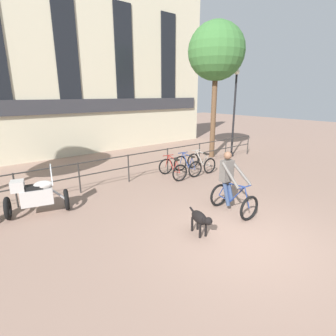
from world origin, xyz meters
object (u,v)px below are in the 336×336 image
(parked_bicycle_near_lamp, at_px, (173,169))
(street_lamp, at_px, (234,109))
(parked_motorcycle, at_px, (36,195))
(parked_bicycle_mid_left, at_px, (187,166))
(dog, at_px, (200,219))
(parked_bicycle_mid_right, at_px, (201,162))
(cyclist_with_bike, at_px, (230,186))

(parked_bicycle_near_lamp, relative_size, street_lamp, 0.27)
(parked_motorcycle, relative_size, parked_bicycle_mid_left, 1.42)
(dog, distance_m, parked_bicycle_mid_right, 5.43)
(street_lamp, bearing_deg, parked_bicycle_mid_right, -164.48)
(parked_bicycle_near_lamp, height_order, parked_bicycle_mid_left, same)
(cyclist_with_bike, height_order, parked_bicycle_near_lamp, cyclist_with_bike)
(parked_bicycle_mid_left, bearing_deg, parked_bicycle_near_lamp, 6.89)
(parked_motorcycle, bearing_deg, dog, -128.31)
(parked_bicycle_near_lamp, bearing_deg, street_lamp, -161.76)
(parked_bicycle_near_lamp, height_order, street_lamp, street_lamp)
(parked_bicycle_near_lamp, xyz_separation_m, parked_bicycle_mid_left, (0.80, -0.00, 0.00))
(cyclist_with_bike, bearing_deg, dog, -160.78)
(parked_bicycle_near_lamp, xyz_separation_m, parked_bicycle_mid_right, (1.60, -0.00, 0.00))
(cyclist_with_bike, height_order, dog, cyclist_with_bike)
(street_lamp, bearing_deg, cyclist_with_bike, -142.31)
(parked_bicycle_mid_right, bearing_deg, parked_motorcycle, 4.88)
(dog, relative_size, parked_bicycle_mid_right, 0.81)
(cyclist_with_bike, xyz_separation_m, parked_bicycle_near_lamp, (0.71, 3.37, -0.41))
(parked_bicycle_mid_left, bearing_deg, parked_motorcycle, 9.11)
(cyclist_with_bike, xyz_separation_m, dog, (-1.58, -0.41, -0.35))
(dog, height_order, parked_bicycle_mid_right, parked_bicycle_mid_right)
(cyclist_with_bike, xyz_separation_m, parked_motorcycle, (-4.28, 3.15, -0.20))
(dog, bearing_deg, cyclist_with_bike, 27.24)
(cyclist_with_bike, bearing_deg, parked_bicycle_near_lamp, 82.85)
(street_lamp, bearing_deg, parked_bicycle_near_lamp, -169.51)
(dog, xyz_separation_m, parked_bicycle_near_lamp, (2.29, 3.78, -0.05))
(dog, bearing_deg, parked_bicycle_near_lamp, 71.54)
(parked_motorcycle, height_order, parked_bicycle_near_lamp, parked_motorcycle)
(dog, xyz_separation_m, parked_bicycle_mid_right, (3.89, 3.78, -0.05))
(parked_motorcycle, distance_m, parked_bicycle_mid_right, 6.60)
(parked_bicycle_near_lamp, height_order, parked_bicycle_mid_right, same)
(dog, bearing_deg, parked_bicycle_mid_left, 63.46)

